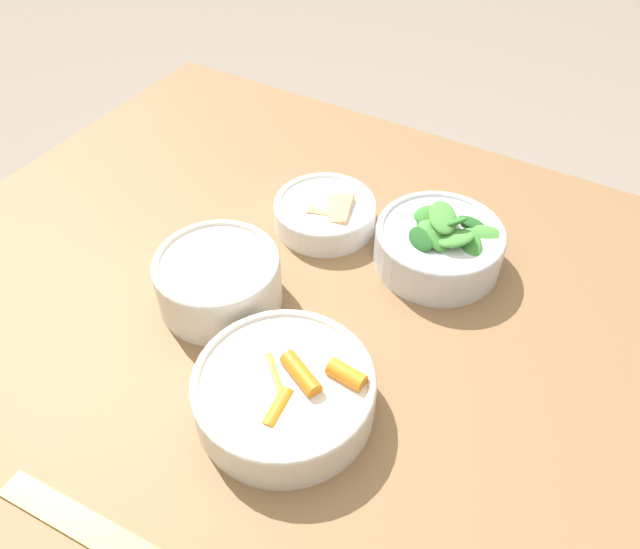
{
  "coord_description": "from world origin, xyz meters",
  "views": [
    {
      "loc": [
        -0.25,
        0.45,
        1.35
      ],
      "look_at": [
        0.02,
        -0.02,
        0.81
      ],
      "focal_mm": 35.0,
      "sensor_mm": 36.0,
      "label": 1
    }
  ],
  "objects_px": {
    "bowl_carrots": "(285,391)",
    "ruler": "(118,545)",
    "bowl_beans_hotdog": "(219,281)",
    "bowl_cookies": "(325,212)",
    "bowl_greens": "(440,244)"
  },
  "relations": [
    {
      "from": "bowl_carrots",
      "to": "ruler",
      "type": "distance_m",
      "value": 0.21
    },
    {
      "from": "bowl_beans_hotdog",
      "to": "bowl_cookies",
      "type": "bearing_deg",
      "value": -101.61
    },
    {
      "from": "bowl_beans_hotdog",
      "to": "bowl_carrots",
      "type": "bearing_deg",
      "value": 149.09
    },
    {
      "from": "bowl_beans_hotdog",
      "to": "ruler",
      "type": "height_order",
      "value": "bowl_beans_hotdog"
    },
    {
      "from": "bowl_greens",
      "to": "bowl_cookies",
      "type": "bearing_deg",
      "value": 2.29
    },
    {
      "from": "bowl_greens",
      "to": "ruler",
      "type": "xyz_separation_m",
      "value": [
        0.1,
        0.49,
        -0.03
      ]
    },
    {
      "from": "bowl_cookies",
      "to": "ruler",
      "type": "height_order",
      "value": "bowl_cookies"
    },
    {
      "from": "bowl_greens",
      "to": "bowl_cookies",
      "type": "relative_size",
      "value": 1.16
    },
    {
      "from": "ruler",
      "to": "bowl_greens",
      "type": "bearing_deg",
      "value": -101.97
    },
    {
      "from": "bowl_cookies",
      "to": "bowl_greens",
      "type": "bearing_deg",
      "value": -177.71
    },
    {
      "from": "bowl_carrots",
      "to": "bowl_beans_hotdog",
      "type": "bearing_deg",
      "value": -30.91
    },
    {
      "from": "bowl_beans_hotdog",
      "to": "ruler",
      "type": "distance_m",
      "value": 0.31
    },
    {
      "from": "ruler",
      "to": "bowl_cookies",
      "type": "bearing_deg",
      "value": -82.64
    },
    {
      "from": "bowl_cookies",
      "to": "ruler",
      "type": "distance_m",
      "value": 0.49
    },
    {
      "from": "bowl_greens",
      "to": "bowl_beans_hotdog",
      "type": "height_order",
      "value": "bowl_greens"
    }
  ]
}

